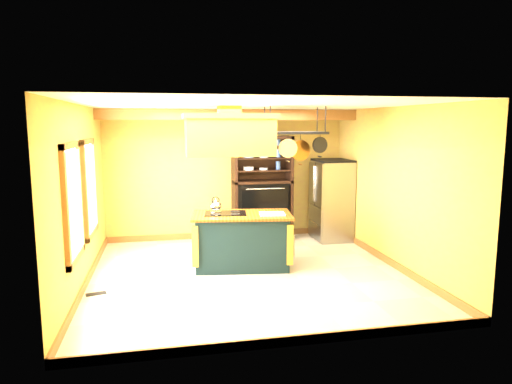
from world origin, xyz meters
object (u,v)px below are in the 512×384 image
object	(u,v)px
refrigerator	(331,202)
range_hood	(229,134)
pot_rack	(295,138)
hutch	(262,199)
kitchen_island	(242,240)

from	to	relation	value
refrigerator	range_hood	bearing A→B (deg)	-147.43
pot_rack	refrigerator	size ratio (longest dim) A/B	0.67
range_hood	pot_rack	xyz separation A→B (m)	(1.10, 0.00, -0.08)
refrigerator	hutch	bearing A→B (deg)	165.52
kitchen_island	hutch	distance (m)	2.05
pot_rack	hutch	xyz separation A→B (m)	(-0.16, 1.87, -1.33)
hutch	range_hood	bearing A→B (deg)	-116.79
range_hood	pot_rack	world-z (taller)	same
kitchen_island	pot_rack	size ratio (longest dim) A/B	1.60
pot_rack	hutch	distance (m)	2.30
kitchen_island	range_hood	size ratio (longest dim) A/B	1.17
hutch	refrigerator	bearing A→B (deg)	-14.48
kitchen_island	pot_rack	xyz separation A→B (m)	(0.91, 0.00, 1.71)
range_hood	refrigerator	xyz separation A→B (m)	(2.36, 1.51, -1.46)
refrigerator	hutch	world-z (taller)	hutch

